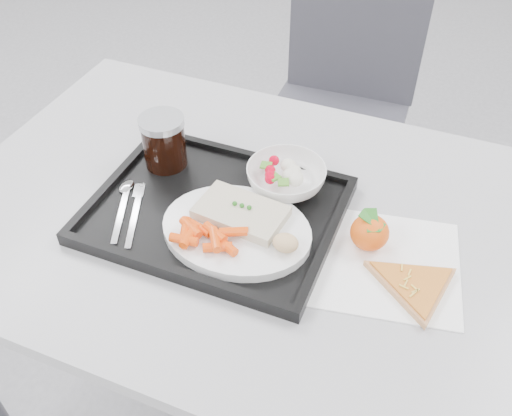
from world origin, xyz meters
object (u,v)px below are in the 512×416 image
(tangerine, at_px, (370,232))
(table, at_px, (259,239))
(dinner_plate, at_px, (237,230))
(pizza_slice, at_px, (415,285))
(chair, at_px, (342,91))
(tray, at_px, (216,212))
(salad_bowl, at_px, (286,178))
(cola_glass, at_px, (164,141))

(tangerine, bearing_deg, table, 179.35)
(dinner_plate, xyz_separation_m, pizza_slice, (0.31, 0.01, -0.01))
(table, bearing_deg, chair, 93.57)
(chair, distance_m, tangerine, 0.90)
(tray, height_order, salad_bowl, salad_bowl)
(chair, xyz_separation_m, salad_bowl, (0.08, -0.74, 0.25))
(chair, bearing_deg, dinner_plate, -87.51)
(dinner_plate, height_order, salad_bowl, salad_bowl)
(salad_bowl, relative_size, cola_glass, 1.41)
(dinner_plate, height_order, tangerine, tangerine)
(table, relative_size, cola_glass, 11.11)
(tangerine, bearing_deg, pizza_slice, -34.87)
(tray, xyz_separation_m, tangerine, (0.28, 0.03, 0.03))
(chair, relative_size, salad_bowl, 6.11)
(dinner_plate, distance_m, tangerine, 0.23)
(chair, relative_size, cola_glass, 8.61)
(tray, height_order, tangerine, tangerine)
(salad_bowl, distance_m, cola_glass, 0.25)
(tray, distance_m, salad_bowl, 0.15)
(tray, relative_size, salad_bowl, 2.96)
(dinner_plate, xyz_separation_m, salad_bowl, (0.04, 0.15, 0.01))
(tray, bearing_deg, pizza_slice, -5.68)
(salad_bowl, bearing_deg, dinner_plate, -103.69)
(chair, relative_size, pizza_slice, 4.31)
(table, bearing_deg, pizza_slice, -12.73)
(dinner_plate, bearing_deg, cola_glass, 148.32)
(tangerine, bearing_deg, chair, 107.44)
(chair, bearing_deg, tangerine, -72.56)
(chair, height_order, dinner_plate, chair)
(chair, xyz_separation_m, cola_glass, (-0.17, -0.77, 0.28))
(chair, height_order, cola_glass, chair)
(chair, height_order, tray, chair)
(tray, bearing_deg, cola_glass, 149.88)
(tray, bearing_deg, dinner_plate, -35.25)
(cola_glass, relative_size, tangerine, 1.54)
(dinner_plate, relative_size, pizza_slice, 1.25)
(chair, height_order, pizza_slice, chair)
(pizza_slice, bearing_deg, chair, 111.67)
(dinner_plate, distance_m, pizza_slice, 0.32)
(tray, xyz_separation_m, cola_glass, (-0.15, 0.09, 0.06))
(cola_glass, bearing_deg, tray, -30.12)
(table, xyz_separation_m, tray, (-0.07, -0.03, 0.08))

